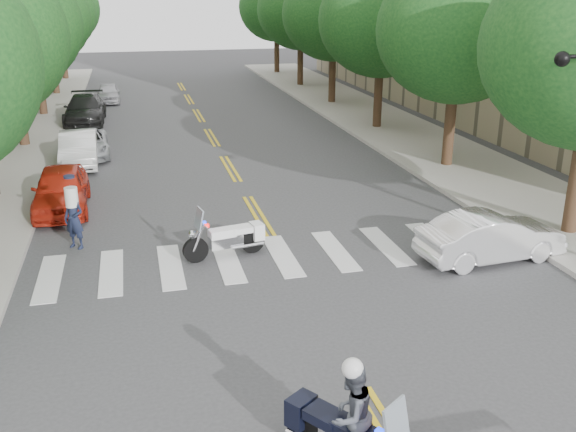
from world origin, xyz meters
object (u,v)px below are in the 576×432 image
object	(u,v)px
motorcycle_parked	(231,238)
officer_standing	(74,219)
motorcycle_police	(347,421)
convertible	(491,237)

from	to	relation	value
motorcycle_parked	officer_standing	bearing A→B (deg)	57.46
motorcycle_police	officer_standing	bearing A→B (deg)	-101.32
motorcycle_parked	convertible	xyz separation A→B (m)	(6.86, -1.94, 0.14)
motorcycle_police	convertible	bearing A→B (deg)	-168.62
convertible	motorcycle_parked	bearing A→B (deg)	69.27
convertible	motorcycle_police	bearing A→B (deg)	131.77
motorcycle_parked	officer_standing	distance (m)	4.57
motorcycle_police	officer_standing	distance (m)	11.44
motorcycle_police	officer_standing	world-z (taller)	motorcycle_police
officer_standing	convertible	bearing A→B (deg)	18.34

